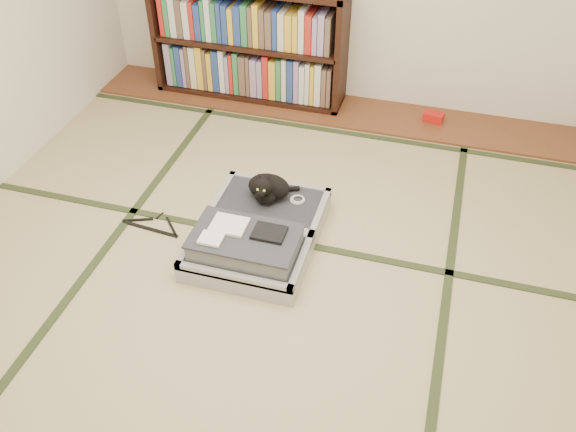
# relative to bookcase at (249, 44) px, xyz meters

# --- Properties ---
(floor) EXTENTS (4.50, 4.50, 0.00)m
(floor) POSITION_rel_bookcase_xyz_m (0.77, -2.07, -0.45)
(floor) COLOR tan
(floor) RESTS_ON ground
(wood_strip) EXTENTS (4.00, 0.50, 0.02)m
(wood_strip) POSITION_rel_bookcase_xyz_m (0.77, -0.07, -0.44)
(wood_strip) COLOR brown
(wood_strip) RESTS_ON ground
(red_item) EXTENTS (0.16, 0.11, 0.07)m
(red_item) POSITION_rel_bookcase_xyz_m (1.50, -0.04, -0.40)
(red_item) COLOR red
(red_item) RESTS_ON wood_strip
(room_shell) EXTENTS (4.50, 4.50, 4.50)m
(room_shell) POSITION_rel_bookcase_xyz_m (0.77, -2.07, 1.01)
(room_shell) COLOR white
(room_shell) RESTS_ON ground
(tatami_borders) EXTENTS (4.00, 4.50, 0.01)m
(tatami_borders) POSITION_rel_bookcase_xyz_m (0.77, -1.57, -0.45)
(tatami_borders) COLOR #2D381E
(tatami_borders) RESTS_ON ground
(bookcase) EXTENTS (1.53, 0.35, 0.99)m
(bookcase) POSITION_rel_bookcase_xyz_m (0.00, 0.00, 0.00)
(bookcase) COLOR black
(bookcase) RESTS_ON wood_strip
(suitcase) EXTENTS (0.68, 0.91, 0.27)m
(suitcase) POSITION_rel_bookcase_xyz_m (0.63, -1.76, -0.36)
(suitcase) COLOR #AEADB2
(suitcase) RESTS_ON floor
(cat) EXTENTS (0.30, 0.31, 0.25)m
(cat) POSITION_rel_bookcase_xyz_m (0.61, -1.46, -0.23)
(cat) COLOR black
(cat) RESTS_ON suitcase
(cable_coil) EXTENTS (0.09, 0.09, 0.02)m
(cable_coil) POSITION_rel_bookcase_xyz_m (0.79, -1.42, -0.31)
(cable_coil) COLOR white
(cable_coil) RESTS_ON suitcase
(hanger) EXTENTS (0.40, 0.20, 0.01)m
(hanger) POSITION_rel_bookcase_xyz_m (-0.05, -1.77, -0.44)
(hanger) COLOR black
(hanger) RESTS_ON floor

